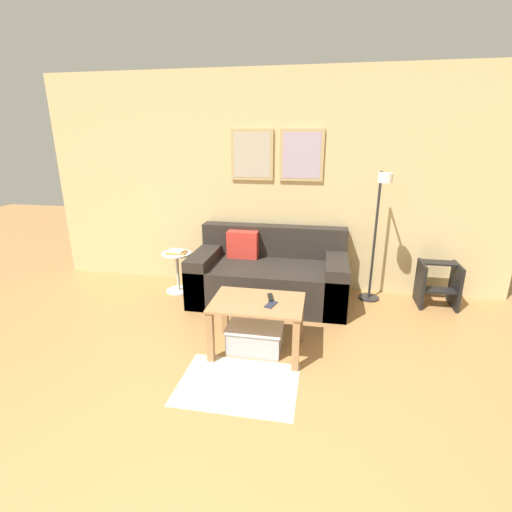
% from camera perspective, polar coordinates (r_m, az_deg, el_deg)
% --- Properties ---
extents(wall_back, '(5.60, 0.09, 2.55)m').
position_cam_1_polar(wall_back, '(4.52, 2.17, 11.10)').
color(wall_back, tan).
rests_on(wall_back, ground_plane).
extents(area_rug, '(0.91, 0.67, 0.01)m').
position_cam_1_polar(area_rug, '(3.02, -2.79, -19.07)').
color(area_rug, '#C1B299').
rests_on(area_rug, ground_plane).
extents(couch, '(1.73, 0.91, 0.81)m').
position_cam_1_polar(couch, '(4.28, 2.03, -3.03)').
color(couch, '#28231E').
rests_on(couch, ground_plane).
extents(coffee_table, '(0.79, 0.54, 0.47)m').
position_cam_1_polar(coffee_table, '(3.23, 0.21, -8.68)').
color(coffee_table, '#997047').
rests_on(coffee_table, ground_plane).
extents(storage_bin, '(0.49, 0.37, 0.23)m').
position_cam_1_polar(storage_bin, '(3.38, -0.10, -12.25)').
color(storage_bin, '#9EA3A8').
rests_on(storage_bin, ground_plane).
extents(floor_lamp, '(0.23, 0.49, 1.48)m').
position_cam_1_polar(floor_lamp, '(4.18, 18.21, 4.16)').
color(floor_lamp, black).
rests_on(floor_lamp, ground_plane).
extents(side_table, '(0.35, 0.35, 0.49)m').
position_cam_1_polar(side_table, '(4.58, -11.99, -1.88)').
color(side_table, silver).
rests_on(side_table, ground_plane).
extents(book_stack, '(0.25, 0.18, 0.04)m').
position_cam_1_polar(book_stack, '(4.51, -12.16, 0.65)').
color(book_stack, '#D18438').
rests_on(book_stack, side_table).
extents(remote_control, '(0.07, 0.16, 0.02)m').
position_cam_1_polar(remote_control, '(3.24, 2.24, -6.40)').
color(remote_control, black).
rests_on(remote_control, coffee_table).
extents(cell_phone, '(0.10, 0.15, 0.01)m').
position_cam_1_polar(cell_phone, '(3.13, 2.32, -7.47)').
color(cell_phone, '#1E2338').
rests_on(cell_phone, coffee_table).
extents(step_stool, '(0.40, 0.36, 0.49)m').
position_cam_1_polar(step_stool, '(4.59, 26.17, -3.79)').
color(step_stool, black).
rests_on(step_stool, ground_plane).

